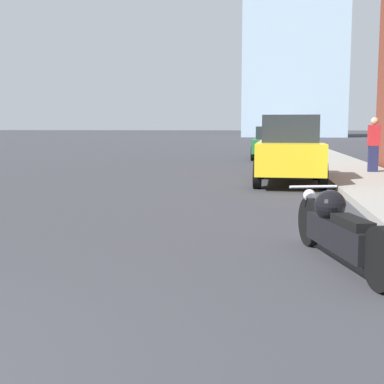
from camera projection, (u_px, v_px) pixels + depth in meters
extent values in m
cube|color=gray|center=(301.00, 145.00, 41.22)|extent=(2.30, 240.00, 0.15)
cylinder|color=black|center=(309.00, 222.00, 6.99)|extent=(0.25, 0.64, 0.63)
cylinder|color=black|center=(381.00, 259.00, 5.03)|extent=(0.25, 0.64, 0.63)
cube|color=black|center=(339.00, 236.00, 6.01)|extent=(0.61, 1.53, 0.32)
sphere|color=black|center=(330.00, 206.00, 6.27)|extent=(0.37, 0.37, 0.37)
cube|color=black|center=(352.00, 222.00, 5.66)|extent=(0.38, 0.72, 0.10)
sphere|color=silver|center=(309.00, 195.00, 6.98)|extent=(0.16, 0.16, 0.16)
cylinder|color=silver|center=(313.00, 187.00, 6.83)|extent=(0.61, 0.19, 0.04)
cube|color=gold|center=(289.00, 156.00, 14.46)|extent=(1.82, 4.15, 0.78)
cube|color=#23282D|center=(290.00, 129.00, 14.37)|extent=(1.50, 2.01, 0.71)
cylinder|color=black|center=(261.00, 167.00, 15.88)|extent=(0.22, 0.72, 0.72)
cylinder|color=black|center=(316.00, 167.00, 15.62)|extent=(0.22, 0.72, 0.72)
cylinder|color=black|center=(257.00, 174.00, 13.39)|extent=(0.22, 0.72, 0.72)
cylinder|color=black|center=(323.00, 175.00, 13.13)|extent=(0.22, 0.72, 0.72)
cube|color=#1E6B33|center=(272.00, 145.00, 25.43)|extent=(1.89, 4.59, 0.62)
cube|color=#23282D|center=(272.00, 133.00, 25.35)|extent=(1.55, 2.22, 0.59)
cylinder|color=black|center=(256.00, 151.00, 26.97)|extent=(0.22, 0.67, 0.67)
cylinder|color=black|center=(289.00, 151.00, 26.70)|extent=(0.22, 0.67, 0.67)
cylinder|color=black|center=(253.00, 153.00, 24.22)|extent=(0.22, 0.67, 0.67)
cylinder|color=black|center=(290.00, 154.00, 23.95)|extent=(0.22, 0.67, 0.67)
cube|color=#1E2347|center=(373.00, 159.00, 16.57)|extent=(0.29, 0.20, 0.81)
cube|color=#B22328|center=(374.00, 135.00, 16.49)|extent=(0.36, 0.20, 0.64)
sphere|color=tan|center=(375.00, 121.00, 16.43)|extent=(0.24, 0.24, 0.24)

